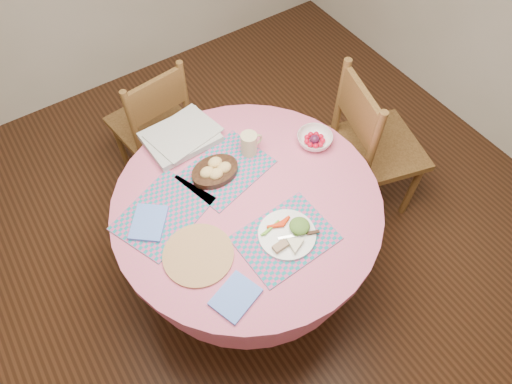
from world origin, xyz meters
TOP-DOWN VIEW (x-y plane):
  - ground at (0.00, 0.00)m, footprint 4.00×4.00m
  - room_envelope at (0.00, 0.00)m, footprint 4.01×4.01m
  - dining_table at (0.00, 0.00)m, footprint 1.24×1.24m
  - chair_right at (0.87, 0.06)m, footprint 0.55×0.57m
  - chair_back at (-0.06, 0.95)m, footprint 0.47×0.45m
  - placemat_front at (0.03, -0.26)m, footprint 0.41×0.32m
  - placemat_left at (-0.35, 0.15)m, footprint 0.48×0.43m
  - placemat_back at (0.02, 0.20)m, footprint 0.46×0.39m
  - wicker_trivet at (-0.32, -0.12)m, footprint 0.30×0.30m
  - napkin_near at (-0.29, -0.36)m, footprint 0.22×0.19m
  - napkin_far at (-0.42, 0.13)m, footprint 0.22×0.23m
  - dinner_plate at (0.05, -0.26)m, footprint 0.25×0.25m
  - bread_bowl at (-0.04, 0.21)m, footprint 0.23×0.23m
  - latte_mug at (0.17, 0.23)m, footprint 0.12×0.08m
  - fruit_bowl at (0.47, 0.11)m, footprint 0.22×0.22m
  - newspaper_stack at (-0.07, 0.49)m, footprint 0.38×0.31m

SIDE VIEW (x-z plane):
  - ground at x=0.00m, z-range 0.00..0.00m
  - chair_back at x=-0.06m, z-range 0.02..0.93m
  - chair_right at x=0.87m, z-range 0.02..1.03m
  - dining_table at x=0.00m, z-range 0.18..0.93m
  - placemat_front at x=0.03m, z-range 0.75..0.76m
  - placemat_left at x=-0.35m, z-range 0.75..0.76m
  - placemat_back at x=0.02m, z-range 0.75..0.76m
  - wicker_trivet at x=-0.32m, z-range 0.75..0.76m
  - napkin_near at x=-0.29m, z-range 0.75..0.76m
  - napkin_far at x=-0.42m, z-range 0.76..0.77m
  - dinner_plate at x=0.05m, z-range 0.75..0.80m
  - fruit_bowl at x=0.47m, z-range 0.75..0.80m
  - newspaper_stack at x=-0.07m, z-range 0.76..0.80m
  - bread_bowl at x=-0.04m, z-range 0.75..0.82m
  - latte_mug at x=0.17m, z-range 0.76..0.87m
  - room_envelope at x=0.00m, z-range 0.36..3.07m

